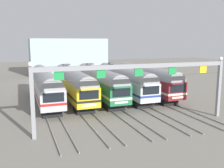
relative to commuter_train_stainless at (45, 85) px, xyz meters
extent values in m
plane|color=gray|center=(7.94, 0.01, -2.69)|extent=(160.00, 160.00, 0.00)
cube|color=gray|center=(-0.72, 17.01, -2.61)|extent=(0.07, 70.00, 0.15)
cube|color=gray|center=(0.72, 17.01, -2.61)|extent=(0.07, 70.00, 0.15)
cube|color=gray|center=(3.25, 17.01, -2.61)|extent=(0.07, 70.00, 0.15)
cube|color=gray|center=(4.69, 17.01, -2.61)|extent=(0.07, 70.00, 0.15)
cube|color=gray|center=(7.22, 17.01, -2.61)|extent=(0.07, 70.00, 0.15)
cube|color=gray|center=(8.66, 17.01, -2.61)|extent=(0.07, 70.00, 0.15)
cube|color=gray|center=(11.19, 17.01, -2.61)|extent=(0.07, 70.00, 0.15)
cube|color=gray|center=(12.63, 17.01, -2.61)|extent=(0.07, 70.00, 0.15)
cube|color=gray|center=(15.16, 17.01, -2.61)|extent=(0.07, 70.00, 0.15)
cube|color=gray|center=(16.60, 17.01, -2.61)|extent=(0.07, 70.00, 0.15)
cube|color=#B2B5BA|center=(0.00, 0.01, -0.46)|extent=(2.85, 18.00, 2.35)
cube|color=#B21E1E|center=(0.00, 0.01, -0.81)|extent=(2.88, 18.02, 0.28)
cylinder|color=gray|center=(0.00, 0.01, 0.71)|extent=(2.74, 17.64, 2.74)
cube|color=black|center=(0.00, -9.01, 0.01)|extent=(2.28, 0.06, 1.03)
cube|color=silver|center=(0.00, -9.01, -1.21)|extent=(1.71, 0.05, 0.24)
cube|color=black|center=(0.00, -6.29, -2.16)|extent=(2.28, 2.60, 1.05)
cube|color=black|center=(0.00, 6.31, -2.16)|extent=(2.28, 2.60, 1.05)
cube|color=gold|center=(3.97, 0.01, -0.46)|extent=(2.85, 18.00, 2.35)
cube|color=black|center=(3.97, 0.01, -0.81)|extent=(2.88, 18.02, 0.28)
cylinder|color=gray|center=(3.97, 0.01, 0.71)|extent=(2.74, 17.64, 2.74)
cube|color=black|center=(3.97, -9.01, 0.01)|extent=(2.28, 0.06, 1.03)
cube|color=silver|center=(3.97, -9.01, -1.21)|extent=(1.71, 0.05, 0.24)
cube|color=black|center=(3.97, -6.29, -2.16)|extent=(2.28, 2.60, 1.05)
cube|color=black|center=(3.97, 6.31, -2.16)|extent=(2.28, 2.60, 1.05)
cube|color=#4C4C51|center=(3.97, 5.05, 2.26)|extent=(1.10, 1.10, 0.20)
cube|color=#236B42|center=(7.94, 0.01, -0.46)|extent=(2.85, 18.00, 2.35)
cube|color=silver|center=(7.94, 0.01, -0.81)|extent=(2.88, 18.02, 0.28)
cylinder|color=gray|center=(7.94, 0.01, 0.71)|extent=(2.74, 17.64, 2.74)
cube|color=black|center=(7.94, -9.01, 0.01)|extent=(2.28, 0.06, 1.03)
cube|color=silver|center=(7.94, -9.01, -1.21)|extent=(1.71, 0.05, 0.24)
cube|color=black|center=(7.94, -6.29, -2.16)|extent=(2.28, 2.60, 1.05)
cube|color=black|center=(7.94, 6.31, -2.16)|extent=(2.28, 2.60, 1.05)
cube|color=#4C4C51|center=(7.94, 5.05, 2.26)|extent=(1.10, 1.10, 0.20)
cube|color=silver|center=(11.91, 0.01, -0.46)|extent=(2.85, 18.00, 2.35)
cube|color=navy|center=(11.91, 0.01, -0.81)|extent=(2.88, 18.02, 0.28)
cylinder|color=gray|center=(11.91, 0.01, 0.71)|extent=(2.74, 17.64, 2.74)
cube|color=black|center=(11.91, -9.01, 0.01)|extent=(2.28, 0.06, 1.03)
cube|color=silver|center=(11.91, -9.01, -1.21)|extent=(1.71, 0.05, 0.24)
cube|color=black|center=(11.91, -6.29, -2.16)|extent=(2.28, 2.60, 1.05)
cube|color=black|center=(11.91, 6.31, -2.16)|extent=(2.28, 2.60, 1.05)
cube|color=#4C4C51|center=(11.91, 5.05, 2.26)|extent=(1.10, 1.10, 0.20)
cube|color=maroon|center=(15.88, 0.01, -0.46)|extent=(2.85, 18.00, 2.35)
cube|color=beige|center=(15.88, 0.01, -0.81)|extent=(2.88, 18.02, 0.28)
cylinder|color=gray|center=(15.88, 0.01, 0.71)|extent=(2.74, 17.64, 2.74)
cube|color=black|center=(15.88, -9.01, 0.01)|extent=(2.28, 0.06, 1.03)
cube|color=silver|center=(15.88, -9.01, -1.21)|extent=(1.71, 0.05, 0.24)
cube|color=black|center=(15.88, -6.29, -2.16)|extent=(2.28, 2.60, 1.05)
cube|color=black|center=(15.88, 6.31, -2.16)|extent=(2.28, 2.60, 1.05)
cube|color=gray|center=(-2.40, -13.49, 0.56)|extent=(0.36, 0.36, 6.50)
cube|color=gray|center=(18.28, -13.49, 0.56)|extent=(0.36, 0.36, 6.50)
cube|color=gray|center=(7.94, -13.49, 3.56)|extent=(20.68, 0.32, 0.44)
cube|color=#198C3F|center=(0.00, -13.49, 2.94)|extent=(0.90, 0.08, 0.80)
cube|color=#198C3F|center=(3.97, -13.49, 2.94)|extent=(0.90, 0.08, 0.80)
cube|color=#198C3F|center=(7.94, -13.49, 2.94)|extent=(0.90, 0.08, 0.80)
cube|color=#198C3F|center=(11.91, -13.49, 2.94)|extent=(0.90, 0.08, 0.80)
cube|color=yellow|center=(15.88, -13.49, 2.94)|extent=(0.90, 0.08, 0.80)
sphere|color=white|center=(-2.40, -13.49, 4.06)|extent=(0.44, 0.44, 0.44)
sphere|color=white|center=(18.28, -13.49, 4.06)|extent=(0.44, 0.44, 0.44)
cylinder|color=#3F382D|center=(7.94, -13.49, 2.46)|extent=(20.68, 0.03, 0.03)
cube|color=#9EB2B7|center=(9.18, 32.10, 2.01)|extent=(19.49, 10.00, 9.40)
camera|label=1|loc=(-3.36, -36.43, 6.00)|focal=40.85mm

